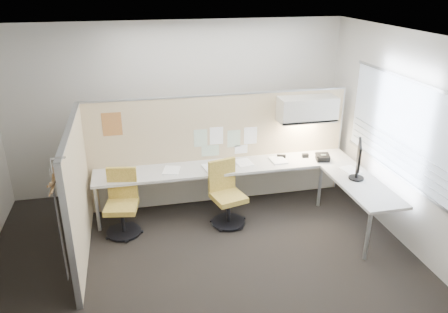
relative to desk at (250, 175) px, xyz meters
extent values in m
cube|color=black|center=(-0.93, -1.13, -0.61)|extent=(5.50, 4.50, 0.01)
cube|color=white|center=(-0.93, -1.13, 2.20)|extent=(5.50, 4.50, 0.01)
cube|color=beige|center=(-0.93, 1.12, 0.80)|extent=(5.50, 0.02, 2.80)
cube|color=beige|center=(-0.93, -3.38, 0.80)|extent=(5.50, 0.02, 2.80)
cube|color=beige|center=(1.82, -1.13, 0.80)|extent=(0.02, 4.50, 2.80)
cube|color=#A0ABBA|center=(1.79, -1.13, 0.95)|extent=(0.01, 2.80, 1.30)
cube|color=#CBB38C|center=(-0.38, 0.47, 0.27)|extent=(4.10, 0.06, 1.75)
cube|color=#CBB38C|center=(-2.43, -0.63, 0.27)|extent=(0.06, 2.20, 1.75)
cube|color=beige|center=(-0.33, 0.14, 0.11)|extent=(4.00, 0.60, 0.04)
cube|color=beige|center=(1.37, -0.89, 0.11)|extent=(0.60, 1.47, 0.04)
cube|color=beige|center=(-0.33, 0.41, -0.26)|extent=(3.90, 0.02, 0.64)
cylinder|color=#A5A8AA|center=(-2.28, -0.11, -0.26)|extent=(0.05, 0.05, 0.69)
cylinder|color=#A5A8AA|center=(1.12, -1.58, -0.26)|extent=(0.05, 0.05, 0.69)
cylinder|color=#A5A8AA|center=(1.12, -0.11, -0.26)|extent=(0.05, 0.05, 0.69)
cube|color=beige|center=(0.97, 0.26, 0.91)|extent=(0.90, 0.36, 0.38)
cube|color=#FFEABF|center=(0.97, 0.26, 0.70)|extent=(0.60, 0.06, 0.02)
cube|color=#8CBF8C|center=(-0.68, 0.44, 0.50)|extent=(0.21, 0.00, 0.28)
cube|color=white|center=(-0.43, 0.44, 0.52)|extent=(0.21, 0.00, 0.28)
cube|color=#8CBF8C|center=(-0.15, 0.44, 0.45)|extent=(0.21, 0.00, 0.28)
cube|color=white|center=(0.12, 0.44, 0.48)|extent=(0.21, 0.00, 0.28)
cube|color=#8CBF8C|center=(-0.53, 0.44, 0.28)|extent=(0.28, 0.00, 0.18)
cube|color=white|center=(-0.03, 0.44, 0.26)|extent=(0.21, 0.00, 0.14)
cube|color=orange|center=(-1.98, 0.44, 0.82)|extent=(0.28, 0.00, 0.35)
cylinder|color=black|center=(-1.94, -0.28, -0.57)|extent=(0.49, 0.49, 0.03)
cylinder|color=black|center=(-1.94, -0.28, -0.38)|extent=(0.06, 0.06, 0.38)
cube|color=#F2C45A|center=(-1.94, -0.28, -0.17)|extent=(0.51, 0.51, 0.08)
cube|color=#F2C45A|center=(-1.90, -0.07, 0.11)|extent=(0.42, 0.13, 0.47)
cylinder|color=black|center=(-0.42, -0.34, -0.57)|extent=(0.50, 0.50, 0.03)
cylinder|color=black|center=(-0.42, -0.34, -0.38)|extent=(0.06, 0.06, 0.38)
cube|color=#F2C45A|center=(-0.42, -0.34, -0.16)|extent=(0.54, 0.54, 0.08)
cube|color=#F2C45A|center=(-0.47, -0.13, 0.12)|extent=(0.42, 0.16, 0.48)
cylinder|color=black|center=(1.37, -0.72, 0.14)|extent=(0.22, 0.22, 0.02)
cylinder|color=black|center=(1.37, -0.72, 0.24)|extent=(0.04, 0.04, 0.20)
cube|color=black|center=(1.37, -0.72, 0.51)|extent=(0.27, 0.48, 0.35)
cube|color=black|center=(1.37, -0.72, 0.51)|extent=(0.22, 0.42, 0.30)
cube|color=black|center=(1.18, 0.01, 0.18)|extent=(0.23, 0.23, 0.12)
cylinder|color=black|center=(1.09, 0.03, 0.21)|extent=(0.07, 0.17, 0.04)
cube|color=black|center=(0.59, 0.27, 0.15)|extent=(0.15, 0.08, 0.05)
cube|color=black|center=(0.97, 0.20, 0.16)|extent=(0.11, 0.07, 0.06)
cube|color=silver|center=(-2.43, -1.63, 1.17)|extent=(0.14, 0.02, 0.02)
cylinder|color=silver|center=(-2.50, -1.63, 1.09)|extent=(0.02, 0.02, 0.14)
cube|color=#AD7F4C|center=(-2.50, -1.63, 0.96)|extent=(0.02, 0.44, 0.12)
cube|color=#AD7F4C|center=(-2.53, -1.60, 0.92)|extent=(0.02, 0.44, 0.12)
cube|color=gray|center=(-2.51, -1.68, 0.33)|extent=(0.01, 0.07, 1.09)
cube|color=white|center=(-1.85, 0.09, 0.14)|extent=(0.25, 0.32, 0.03)
cube|color=white|center=(-1.18, 0.12, 0.14)|extent=(0.30, 0.35, 0.02)
cube|color=white|center=(-0.58, 0.06, 0.15)|extent=(0.27, 0.33, 0.04)
cube|color=white|center=(-0.05, 0.18, 0.14)|extent=(0.26, 0.32, 0.01)
cube|color=white|center=(0.50, 0.15, 0.14)|extent=(0.25, 0.31, 0.02)
cube|color=white|center=(1.43, -0.44, 0.14)|extent=(0.28, 0.33, 0.02)
camera|label=1|loc=(-1.70, -5.81, 2.82)|focal=35.00mm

